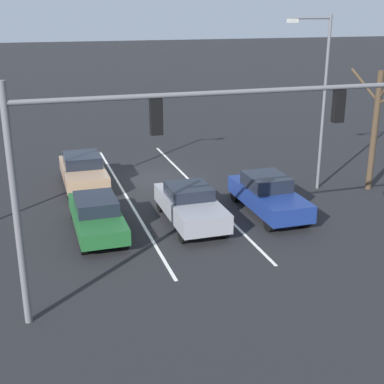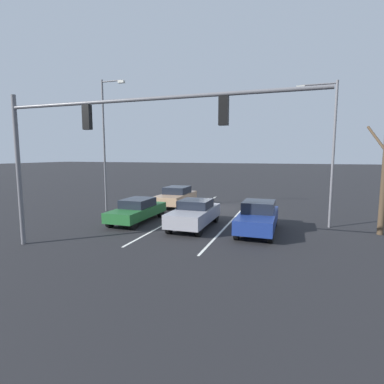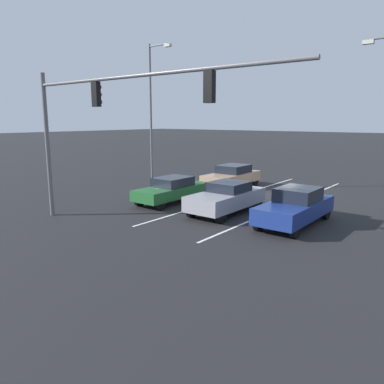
# 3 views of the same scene
# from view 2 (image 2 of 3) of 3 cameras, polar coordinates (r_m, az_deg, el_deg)

# --- Properties ---
(ground_plane) EXTENTS (240.00, 240.00, 0.00)m
(ground_plane) POSITION_cam_2_polar(r_m,az_deg,el_deg) (22.61, 5.13, -3.14)
(ground_plane) COLOR black
(lane_stripe_left_divider) EXTENTS (0.12, 16.64, 0.01)m
(lane_stripe_left_divider) POSITION_cam_2_polar(r_m,az_deg,el_deg) (20.03, 8.41, -4.51)
(lane_stripe_left_divider) COLOR silver
(lane_stripe_left_divider) RESTS_ON ground_plane
(lane_stripe_center_divider) EXTENTS (0.12, 16.64, 0.01)m
(lane_stripe_center_divider) POSITION_cam_2_polar(r_m,az_deg,el_deg) (20.92, -1.02, -3.94)
(lane_stripe_center_divider) COLOR silver
(lane_stripe_center_divider) RESTS_ON ground_plane
(car_navy_leftlane_front) EXTENTS (1.81, 4.74, 1.60)m
(car_navy_leftlane_front) POSITION_cam_2_polar(r_m,az_deg,el_deg) (16.02, 12.46, -4.62)
(car_navy_leftlane_front) COLOR navy
(car_navy_leftlane_front) RESTS_ON ground_plane
(car_gray_midlane_front) EXTENTS (1.86, 4.54, 1.53)m
(car_gray_midlane_front) POSITION_cam_2_polar(r_m,az_deg,el_deg) (16.60, 0.47, -4.10)
(car_gray_midlane_front) COLOR gray
(car_gray_midlane_front) RESTS_ON ground_plane
(car_darkgreen_rightlane_front) EXTENTS (1.72, 4.67, 1.41)m
(car_darkgreen_rightlane_front) POSITION_cam_2_polar(r_m,az_deg,el_deg) (18.25, -10.36, -3.38)
(car_darkgreen_rightlane_front) COLOR #1E5928
(car_darkgreen_rightlane_front) RESTS_ON ground_plane
(car_tan_rightlane_second) EXTENTS (1.92, 4.61, 1.52)m
(car_tan_rightlane_second) POSITION_cam_2_polar(r_m,az_deg,el_deg) (23.44, -3.01, -0.81)
(car_tan_rightlane_second) COLOR tan
(car_tan_rightlane_second) RESTS_ON ground_plane
(traffic_signal_gantry) EXTENTS (12.59, 0.37, 6.55)m
(traffic_signal_gantry) POSITION_cam_2_polar(r_m,az_deg,el_deg) (12.55, -18.47, 10.46)
(traffic_signal_gantry) COLOR slate
(traffic_signal_gantry) RESTS_ON ground_plane
(street_lamp_right_shoulder) EXTENTS (1.81, 0.24, 9.09)m
(street_lamp_right_shoulder) POSITION_cam_2_polar(r_m,az_deg,el_deg) (21.95, -16.07, 9.82)
(street_lamp_right_shoulder) COLOR slate
(street_lamp_right_shoulder) RESTS_ON ground_plane
(street_lamp_left_shoulder) EXTENTS (2.11, 0.24, 7.90)m
(street_lamp_left_shoulder) POSITION_cam_2_polar(r_m,az_deg,el_deg) (17.95, 24.65, 8.30)
(street_lamp_left_shoulder) COLOR slate
(street_lamp_left_shoulder) RESTS_ON ground_plane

